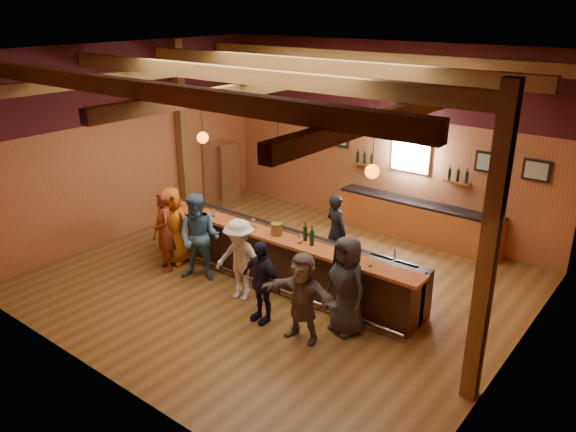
{
  "coord_description": "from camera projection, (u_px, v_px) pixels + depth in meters",
  "views": [
    {
      "loc": [
        6.39,
        -7.87,
        5.32
      ],
      "look_at": [
        0.0,
        0.3,
        1.35
      ],
      "focal_mm": 35.0,
      "sensor_mm": 36.0,
      "label": 1
    }
  ],
  "objects": [
    {
      "name": "glass_e",
      "position": [
        253.0,
        221.0,
        11.13
      ],
      "size": [
        0.09,
        0.09,
        0.2
      ],
      "color": "silver",
      "rests_on": "bar_counter"
    },
    {
      "name": "customer_orange",
      "position": [
        172.0,
        226.0,
        11.94
      ],
      "size": [
        0.99,
        0.85,
        1.71
      ],
      "primitive_type": "imported",
      "rotation": [
        0.0,
        0.0,
        0.44
      ],
      "color": "#C15712",
      "rests_on": "ground"
    },
    {
      "name": "window",
      "position": [
        411.0,
        152.0,
        13.08
      ],
      "size": [
        0.95,
        0.09,
        0.95
      ],
      "color": "silver",
      "rests_on": "room"
    },
    {
      "name": "customer_redvest",
      "position": [
        164.0,
        231.0,
        11.64
      ],
      "size": [
        0.75,
        0.68,
        1.72
      ],
      "primitive_type": "imported",
      "rotation": [
        0.0,
        0.0,
        -0.55
      ],
      "color": "maroon",
      "rests_on": "ground"
    },
    {
      "name": "bartender",
      "position": [
        336.0,
        231.0,
        11.85
      ],
      "size": [
        0.68,
        0.56,
        1.59
      ],
      "primitive_type": "imported",
      "rotation": [
        0.0,
        0.0,
        2.79
      ],
      "color": "black",
      "rests_on": "ground"
    },
    {
      "name": "customer_white",
      "position": [
        240.0,
        260.0,
        10.49
      ],
      "size": [
        1.1,
        0.72,
        1.61
      ],
      "primitive_type": "imported",
      "rotation": [
        0.0,
        0.0,
        0.12
      ],
      "color": "silver",
      "rests_on": "ground"
    },
    {
      "name": "glass_b",
      "position": [
        199.0,
        206.0,
        11.99
      ],
      "size": [
        0.08,
        0.08,
        0.18
      ],
      "color": "silver",
      "rests_on": "bar_counter"
    },
    {
      "name": "customer_navy",
      "position": [
        261.0,
        282.0,
        9.77
      ],
      "size": [
        0.93,
        0.47,
        1.52
      ],
      "primitive_type": "imported",
      "rotation": [
        0.0,
        0.0,
        -0.11
      ],
      "color": "black",
      "rests_on": "ground"
    },
    {
      "name": "customer_brown",
      "position": [
        302.0,
        297.0,
        9.22
      ],
      "size": [
        1.49,
        0.59,
        1.56
      ],
      "primitive_type": "imported",
      "rotation": [
        0.0,
        0.0,
        0.09
      ],
      "color": "#665A51",
      "rests_on": "ground"
    },
    {
      "name": "ice_bucket",
      "position": [
        276.0,
        229.0,
        10.79
      ],
      "size": [
        0.21,
        0.21,
        0.23
      ],
      "primitive_type": "cylinder",
      "color": "brown",
      "rests_on": "bar_counter"
    },
    {
      "name": "bar_counter",
      "position": [
        284.0,
        257.0,
        11.28
      ],
      "size": [
        6.3,
        1.07,
        1.11
      ],
      "color": "black",
      "rests_on": "ground"
    },
    {
      "name": "stainless_fridge",
      "position": [
        222.0,
        175.0,
        15.32
      ],
      "size": [
        0.7,
        0.7,
        1.8
      ],
      "primitive_type": "cube",
      "color": "silver",
      "rests_on": "ground"
    },
    {
      "name": "glass_d",
      "position": [
        240.0,
        220.0,
        11.25
      ],
      "size": [
        0.07,
        0.07,
        0.16
      ],
      "color": "silver",
      "rests_on": "bar_counter"
    },
    {
      "name": "glass_c",
      "position": [
        213.0,
        211.0,
        11.72
      ],
      "size": [
        0.08,
        0.08,
        0.17
      ],
      "color": "silver",
      "rests_on": "bar_counter"
    },
    {
      "name": "glass_f",
      "position": [
        300.0,
        237.0,
        10.4
      ],
      "size": [
        0.08,
        0.08,
        0.19
      ],
      "color": "silver",
      "rests_on": "bar_counter"
    },
    {
      "name": "glass_g",
      "position": [
        348.0,
        248.0,
        9.93
      ],
      "size": [
        0.08,
        0.08,
        0.19
      ],
      "color": "silver",
      "rests_on": "bar_counter"
    },
    {
      "name": "wine_shelves",
      "position": [
        408.0,
        170.0,
        13.18
      ],
      "size": [
        3.0,
        0.18,
        0.3
      ],
      "color": "#92421A",
      "rests_on": "room"
    },
    {
      "name": "customer_denim",
      "position": [
        199.0,
        238.0,
        11.2
      ],
      "size": [
        1.09,
        0.99,
        1.82
      ],
      "primitive_type": "imported",
      "rotation": [
        0.0,
        0.0,
        0.42
      ],
      "color": "#426784",
      "rests_on": "ground"
    },
    {
      "name": "back_bar_cabinet",
      "position": [
        417.0,
        221.0,
        13.24
      ],
      "size": [
        4.0,
        0.52,
        0.95
      ],
      "color": "#92421A",
      "rests_on": "ground"
    },
    {
      "name": "glass_h",
      "position": [
        371.0,
        259.0,
        9.5
      ],
      "size": [
        0.08,
        0.08,
        0.18
      ],
      "color": "silver",
      "rests_on": "bar_counter"
    },
    {
      "name": "room",
      "position": [
        280.0,
        125.0,
        10.26
      ],
      "size": [
        9.04,
        9.0,
        4.52
      ],
      "color": "brown",
      "rests_on": "ground"
    },
    {
      "name": "bottle_a",
      "position": [
        305.0,
        233.0,
        10.52
      ],
      "size": [
        0.08,
        0.08,
        0.37
      ],
      "color": "black",
      "rests_on": "bar_counter"
    },
    {
      "name": "customer_dark",
      "position": [
        347.0,
        285.0,
        9.4
      ],
      "size": [
        0.97,
        0.76,
        1.75
      ],
      "primitive_type": "imported",
      "rotation": [
        0.0,
        0.0,
        -0.27
      ],
      "color": "#28282A",
      "rests_on": "ground"
    },
    {
      "name": "framed_pictures",
      "position": [
        447.0,
        155.0,
        12.55
      ],
      "size": [
        5.35,
        0.05,
        0.45
      ],
      "color": "black",
      "rests_on": "room"
    },
    {
      "name": "pendant_lights",
      "position": [
        278.0,
        152.0,
        10.4
      ],
      "size": [
        4.24,
        0.24,
        1.37
      ],
      "color": "black",
      "rests_on": "room"
    },
    {
      "name": "bottle_b",
      "position": [
        312.0,
        238.0,
        10.31
      ],
      "size": [
        0.08,
        0.08,
        0.38
      ],
      "color": "black",
      "rests_on": "bar_counter"
    },
    {
      "name": "glass_a",
      "position": [
        180.0,
        201.0,
        12.3
      ],
      "size": [
        0.08,
        0.08,
        0.17
      ],
      "color": "silver",
      "rests_on": "bar_counter"
    }
  ]
}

